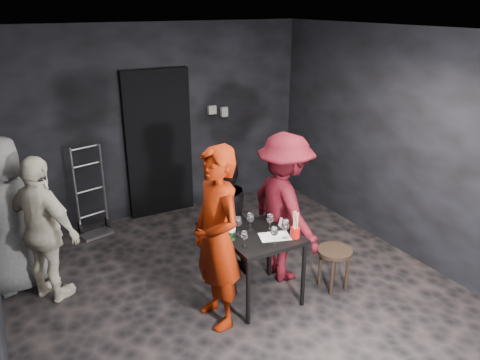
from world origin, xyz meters
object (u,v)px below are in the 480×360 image
hand_truck (94,218)px  tasting_table (260,243)px  wine_bottle (231,228)px  breadstick_cup (295,225)px  bystander_grey (6,205)px  bystander_cream (43,227)px  man_maroon (285,200)px  server_red (217,222)px  woman_black (222,222)px  stool (334,257)px

hand_truck → tasting_table: (1.21, -2.35, 0.43)m
wine_bottle → breadstick_cup: bearing=-24.5°
hand_truck → bystander_grey: bystander_grey is taller
hand_truck → bystander_cream: 1.59m
tasting_table → man_maroon: bearing=29.8°
tasting_table → bystander_cream: 2.19m
bystander_cream → breadstick_cup: bearing=-155.3°
tasting_table → bystander_grey: bystander_grey is taller
man_maroon → bystander_cream: (-2.37, 0.79, -0.12)m
man_maroon → bystander_cream: 2.50m
bystander_grey → wine_bottle: (1.90, -1.39, -0.10)m
wine_bottle → breadstick_cup: (0.57, -0.26, 0.01)m
man_maroon → bystander_grey: 2.91m
breadstick_cup → wine_bottle: bearing=155.5°
hand_truck → server_red: server_red is taller
hand_truck → tasting_table: 2.68m
server_red → bystander_grey: server_red is taller
bystander_cream → bystander_grey: size_ratio=0.84×
tasting_table → woman_black: size_ratio=0.53×
hand_truck → stool: size_ratio=2.59×
server_red → woman_black: size_ratio=1.52×
bystander_grey → breadstick_cup: 2.98m
bystander_cream → wine_bottle: bystander_cream is taller
hand_truck → bystander_grey: size_ratio=0.62×
hand_truck → bystander_cream: bearing=-132.5°
hand_truck → wine_bottle: size_ratio=3.69×
stool → bystander_cream: bearing=154.9°
tasting_table → wine_bottle: (-0.31, 0.04, 0.23)m
woman_black → wine_bottle: bearing=55.6°
stool → woman_black: woman_black is taller
hand_truck → bystander_grey: 1.56m
bystander_grey → breadstick_cup: bearing=130.3°
stool → wine_bottle: size_ratio=1.43×
stool → woman_black: 1.26m
server_red → wine_bottle: 0.34m
bystander_grey → server_red: bearing=121.1°
tasting_table → breadstick_cup: (0.26, -0.22, 0.23)m
server_red → bystander_grey: (-1.67, 1.55, -0.09)m
bystander_cream → man_maroon: bearing=-143.6°
man_maroon → wine_bottle: size_ratio=5.68×
woman_black → bystander_grey: bearing=-42.6°
wine_bottle → breadstick_cup: size_ratio=1.10×
tasting_table → man_maroon: man_maroon is taller
bystander_cream → woman_black: bearing=-142.2°
woman_black → breadstick_cup: size_ratio=4.69×
hand_truck → breadstick_cup: (1.47, -2.57, 0.66)m
tasting_table → wine_bottle: size_ratio=2.28×
stool → woman_black: (-0.97, 0.74, 0.32)m
bystander_cream → tasting_table: bearing=-153.9°
hand_truck → bystander_grey: (-1.01, -0.92, 0.76)m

